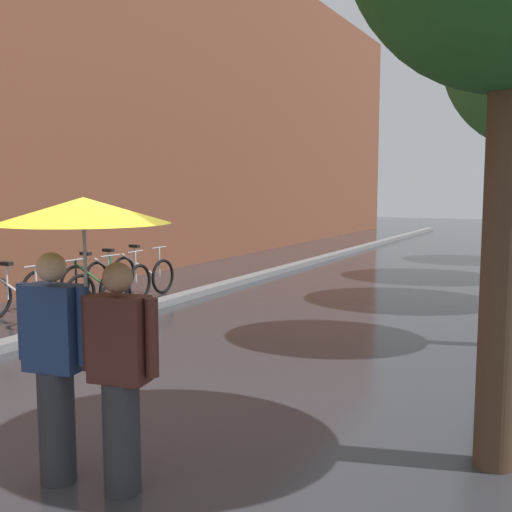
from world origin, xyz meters
The scene contains 9 objects.
ground_plane centered at (0.00, 0.00, 0.00)m, with size 80.00×80.00×0.00m, color #2D2D33.
building_facade centered at (-10.00, 10.00, 4.70)m, with size 8.00×36.00×9.40m, color brown.
kerb_strip centered at (-3.20, 10.00, 0.06)m, with size 0.30×36.00×0.12m, color slate.
parked_bicycle_0 centered at (-4.38, 3.20, 0.38)m, with size 1.09×0.72×0.96m.
parked_bicycle_1 centered at (-4.41, 4.09, 0.38)m, with size 1.10×0.72×0.96m.
parked_bicycle_2 centered at (-4.32, 4.87, 0.38)m, with size 1.14×0.79×0.96m.
parked_bicycle_3 centered at (-4.37, 5.57, 0.38)m, with size 1.11×0.75×0.96m.
parked_bicycle_4 centered at (-4.45, 6.44, 0.38)m, with size 1.09×0.71×0.96m.
couple_under_umbrella centered at (0.40, -0.29, 1.41)m, with size 1.20×1.20×2.06m.
Camera 1 is at (3.40, -3.44, 2.13)m, focal length 42.87 mm.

